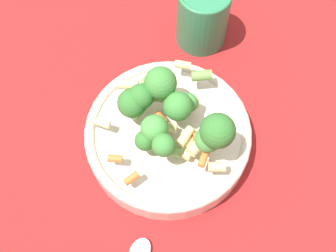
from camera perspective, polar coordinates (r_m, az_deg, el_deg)
ground_plane at (r=0.57m, az=-0.00°, el=-2.27°), size 3.00×3.00×0.00m
bowl at (r=0.55m, az=-0.00°, el=-1.30°), size 0.23×0.23×0.04m
pasta_salad at (r=0.49m, az=0.40°, el=1.72°), size 0.19×0.19×0.08m
cup at (r=0.63m, az=5.04°, el=15.65°), size 0.08×0.08×0.10m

